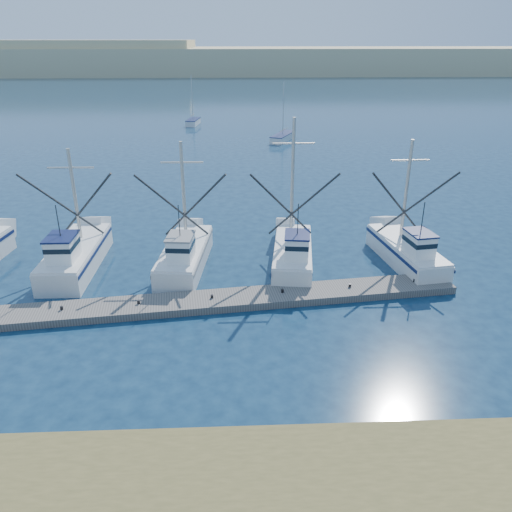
{
  "coord_description": "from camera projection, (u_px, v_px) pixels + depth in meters",
  "views": [
    {
      "loc": [
        -3.34,
        -18.08,
        13.68
      ],
      "look_at": [
        -2.19,
        8.0,
        2.25
      ],
      "focal_mm": 35.0,
      "sensor_mm": 36.0,
      "label": 1
    }
  ],
  "objects": [
    {
      "name": "floating_dock",
      "position": [
        176.0,
        304.0,
        27.49
      ],
      "size": [
        32.23,
        6.04,
        0.43
      ],
      "primitive_type": "cube",
      "rotation": [
        0.0,
        0.0,
        0.12
      ],
      "color": "#67625C",
      "rests_on": "ground"
    },
    {
      "name": "dune_ridge",
      "position": [
        240.0,
        60.0,
        212.34
      ],
      "size": [
        360.0,
        60.0,
        10.0
      ],
      "primitive_type": "cube",
      "color": "tan",
      "rests_on": "ground"
    },
    {
      "name": "sailboat_near",
      "position": [
        283.0,
        137.0,
        72.27
      ],
      "size": [
        4.3,
        6.88,
        8.1
      ],
      "rotation": [
        0.0,
        0.0,
        -0.41
      ],
      "color": "silver",
      "rests_on": "ground"
    },
    {
      "name": "trawler_fleet",
      "position": [
        169.0,
        255.0,
        31.83
      ],
      "size": [
        31.84,
        8.52,
        9.29
      ],
      "color": "silver",
      "rests_on": "ground"
    },
    {
      "name": "sailboat_far",
      "position": [
        193.0,
        122.0,
        85.28
      ],
      "size": [
        2.27,
        5.11,
        8.1
      ],
      "rotation": [
        0.0,
        0.0,
        -0.13
      ],
      "color": "silver",
      "rests_on": "ground"
    },
    {
      "name": "ground",
      "position": [
        313.0,
        373.0,
        22.17
      ],
      "size": [
        500.0,
        500.0,
        0.0
      ],
      "primitive_type": "plane",
      "color": "#0C2239",
      "rests_on": "ground"
    }
  ]
}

